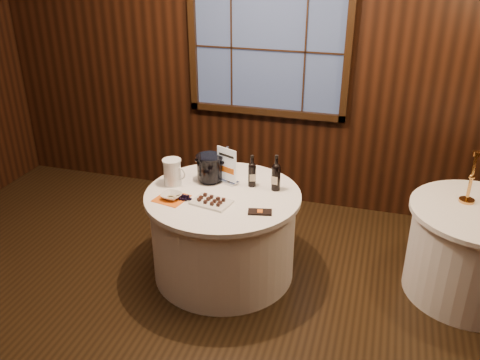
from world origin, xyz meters
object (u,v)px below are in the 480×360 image
(sign_stand, at_px, (228,171))
(brass_candlestick, at_px, (470,184))
(chocolate_plate, at_px, (211,201))
(glass_pitcher, at_px, (173,172))
(ice_bucket, at_px, (210,168))
(grape_bunch, at_px, (185,197))
(port_bottle_left, at_px, (252,173))
(chocolate_box, at_px, (260,212))
(side_table, at_px, (473,252))
(port_bottle_right, at_px, (276,175))
(main_table, at_px, (223,233))
(cracker_bowl, at_px, (171,196))

(sign_stand, distance_m, brass_candlestick, 1.92)
(chocolate_plate, bearing_deg, glass_pitcher, 151.41)
(sign_stand, xyz_separation_m, ice_bucket, (-0.16, -0.01, 0.01))
(grape_bunch, relative_size, brass_candlestick, 0.41)
(port_bottle_left, distance_m, chocolate_box, 0.48)
(side_table, bearing_deg, port_bottle_right, -175.91)
(ice_bucket, bearing_deg, chocolate_plate, -69.01)
(port_bottle_left, distance_m, chocolate_plate, 0.46)
(ice_bucket, height_order, chocolate_plate, ice_bucket)
(side_table, bearing_deg, ice_bucket, -177.03)
(main_table, bearing_deg, port_bottle_left, 46.37)
(main_table, xyz_separation_m, chocolate_plate, (-0.03, -0.19, 0.40))
(chocolate_box, relative_size, glass_pitcher, 0.80)
(main_table, relative_size, brass_candlestick, 3.01)
(grape_bunch, distance_m, glass_pitcher, 0.32)
(port_bottle_left, height_order, port_bottle_right, port_bottle_right)
(sign_stand, bearing_deg, port_bottle_right, 21.20)
(port_bottle_right, relative_size, ice_bucket, 1.32)
(brass_candlestick, bearing_deg, port_bottle_left, -172.99)
(port_bottle_right, relative_size, chocolate_box, 1.71)
(side_table, relative_size, chocolate_plate, 3.21)
(side_table, bearing_deg, chocolate_plate, -166.44)
(port_bottle_right, distance_m, chocolate_box, 0.43)
(port_bottle_right, xyz_separation_m, chocolate_box, (-0.03, -0.41, -0.13))
(main_table, height_order, sign_stand, sign_stand)
(side_table, relative_size, glass_pitcher, 4.77)
(side_table, xyz_separation_m, sign_stand, (-2.02, -0.10, 0.49))
(sign_stand, distance_m, port_bottle_left, 0.21)
(glass_pitcher, bearing_deg, port_bottle_left, 25.06)
(chocolate_plate, relative_size, brass_candlestick, 0.79)
(port_bottle_left, bearing_deg, ice_bucket, 158.33)
(port_bottle_right, bearing_deg, chocolate_box, -85.37)
(port_bottle_right, bearing_deg, ice_bucket, -171.86)
(side_table, height_order, ice_bucket, ice_bucket)
(port_bottle_right, height_order, ice_bucket, port_bottle_right)
(chocolate_plate, height_order, grape_bunch, chocolate_plate)
(main_table, bearing_deg, glass_pitcher, 175.04)
(brass_candlestick, bearing_deg, main_table, -167.79)
(side_table, relative_size, port_bottle_left, 3.90)
(port_bottle_left, xyz_separation_m, chocolate_plate, (-0.22, -0.39, -0.10))
(main_table, xyz_separation_m, brass_candlestick, (1.89, 0.41, 0.54))
(main_table, bearing_deg, brass_candlestick, 12.21)
(cracker_bowl, height_order, brass_candlestick, brass_candlestick)
(port_bottle_right, relative_size, glass_pitcher, 1.36)
(chocolate_plate, bearing_deg, sign_stand, 88.35)
(side_table, distance_m, chocolate_plate, 2.13)
(chocolate_box, relative_size, cracker_bowl, 1.15)
(grape_bunch, xyz_separation_m, brass_candlestick, (2.14, 0.60, 0.13))
(glass_pitcher, bearing_deg, grape_bunch, -37.71)
(ice_bucket, bearing_deg, glass_pitcher, -151.88)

